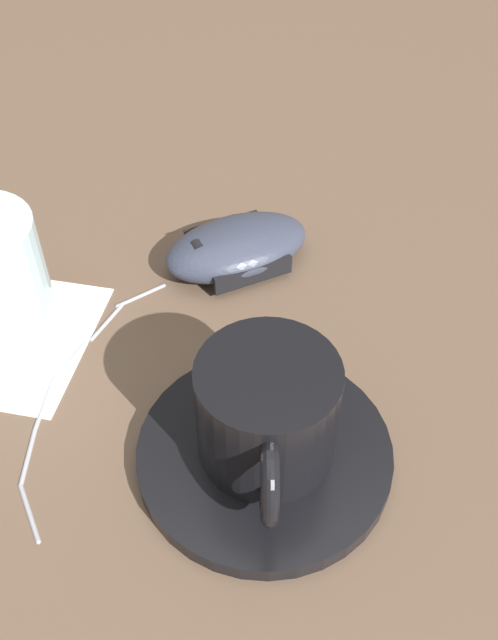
{
  "coord_description": "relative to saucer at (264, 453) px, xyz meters",
  "views": [
    {
      "loc": [
        0.03,
        -0.34,
        0.38
      ],
      "look_at": [
        0.1,
        -0.01,
        0.03
      ],
      "focal_mm": 40.0,
      "sensor_mm": 36.0,
      "label": 1
    }
  ],
  "objects": [
    {
      "name": "mouse_cable",
      "position": [
        -0.12,
        0.08,
        -0.0
      ],
      "size": [
        0.11,
        0.2,
        0.0
      ],
      "color": "gray",
      "rests_on": "ground"
    },
    {
      "name": "saucer",
      "position": [
        0.0,
        0.0,
        0.0
      ],
      "size": [
        0.16,
        0.16,
        0.01
      ],
      "primitive_type": "cylinder",
      "color": "black",
      "rests_on": "ground"
    },
    {
      "name": "coffee_cup",
      "position": [
        0.0,
        -0.0,
        0.04
      ],
      "size": [
        0.08,
        0.11,
        0.07
      ],
      "color": "black",
      "rests_on": "saucer"
    },
    {
      "name": "napkin_under_glass",
      "position": [
        -0.16,
        0.14,
        -0.0
      ],
      "size": [
        0.17,
        0.17,
        0.0
      ],
      "primitive_type": "cube",
      "rotation": [
        0.0,
        0.0,
        -0.41
      ],
      "color": "silver",
      "rests_on": "ground"
    },
    {
      "name": "ground_plane",
      "position": [
        -0.09,
        0.1,
        -0.01
      ],
      "size": [
        3.0,
        3.0,
        0.0
      ],
      "primitive_type": "plane",
      "color": "brown"
    },
    {
      "name": "computer_mouse",
      "position": [
        0.02,
        0.18,
        0.01
      ],
      "size": [
        0.13,
        0.09,
        0.04
      ],
      "color": "#2D3342",
      "rests_on": "ground"
    }
  ]
}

